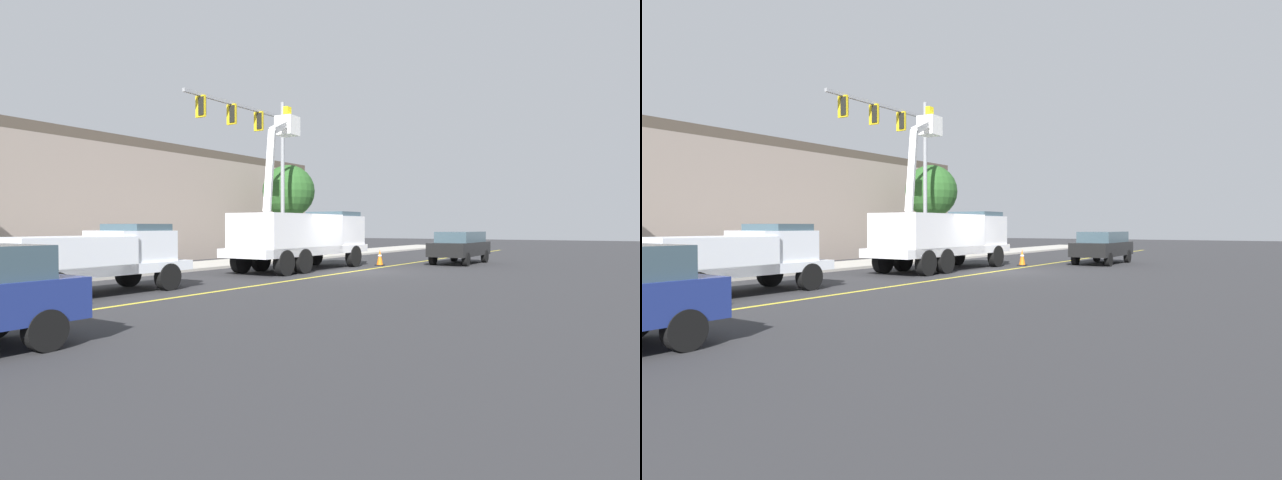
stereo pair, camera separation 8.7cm
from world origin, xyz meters
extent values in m
plane|color=#2D2D30|center=(0.00, 0.00, 0.00)|extent=(120.00, 120.00, 0.00)
cube|color=#B2ADA3|center=(0.52, 7.65, 0.06)|extent=(60.11, 7.68, 0.12)
cube|color=yellow|center=(0.00, 0.00, 0.00)|extent=(49.89, 3.57, 0.01)
cube|color=white|center=(-0.25, 2.44, 0.90)|extent=(8.35, 3.05, 0.36)
cube|color=white|center=(2.37, 2.26, 1.67)|extent=(2.78, 2.52, 1.60)
cube|color=#384C56|center=(2.57, 2.25, 2.37)|extent=(1.94, 2.22, 0.64)
cube|color=white|center=(-1.23, 2.51, 1.62)|extent=(5.41, 2.85, 1.80)
cube|color=white|center=(-2.31, 2.74, 4.32)|extent=(1.14, 0.61, 3.56)
cube|color=white|center=(-0.67, 3.27, 6.48)|extent=(2.63, 1.09, 1.09)
cube|color=white|center=(0.56, 3.67, 6.74)|extent=(0.90, 0.90, 0.90)
cube|color=yellow|center=(0.56, 3.67, 7.34)|extent=(0.36, 0.24, 0.60)
cylinder|color=black|center=(2.69, 3.37, 0.52)|extent=(1.06, 0.41, 1.04)
cylinder|color=black|center=(2.54, 1.12, 0.52)|extent=(1.06, 0.41, 1.04)
cylinder|color=black|center=(-1.64, 3.67, 0.52)|extent=(1.06, 0.41, 1.04)
cylinder|color=black|center=(-1.80, 1.42, 0.52)|extent=(1.06, 0.41, 1.04)
cylinder|color=black|center=(-2.95, 3.76, 0.52)|extent=(1.06, 0.41, 1.04)
cylinder|color=black|center=(-3.11, 1.51, 0.52)|extent=(1.06, 0.41, 1.04)
cube|color=white|center=(-10.64, 3.15, 0.75)|extent=(5.73, 2.48, 0.30)
cube|color=white|center=(-9.41, 3.07, 1.30)|extent=(2.14, 2.06, 1.10)
cube|color=#384C56|center=(-9.21, 3.06, 1.78)|extent=(1.46, 1.85, 0.56)
cube|color=white|center=(-11.65, 3.22, 1.15)|extent=(3.50, 2.32, 1.10)
cylinder|color=black|center=(-8.73, 3.97, 0.42)|extent=(0.86, 0.36, 0.84)
cylinder|color=black|center=(-8.86, 2.08, 0.42)|extent=(0.86, 0.36, 0.84)
cylinder|color=black|center=(-12.42, 4.22, 0.42)|extent=(0.86, 0.36, 0.84)
cylinder|color=black|center=(-12.55, 2.34, 0.42)|extent=(0.86, 0.36, 0.84)
cube|color=black|center=(7.22, -2.85, 0.79)|extent=(4.92, 2.22, 0.70)
cube|color=#384C56|center=(7.37, -2.86, 1.39)|extent=(3.56, 1.90, 0.60)
cylinder|color=black|center=(5.53, -3.60, 0.34)|extent=(0.69, 0.29, 0.68)
cylinder|color=black|center=(5.65, -1.89, 0.34)|extent=(0.69, 0.29, 0.68)
cylinder|color=black|center=(8.79, -3.82, 0.34)|extent=(0.69, 0.29, 0.68)
cylinder|color=black|center=(8.91, -2.11, 0.34)|extent=(0.69, 0.29, 0.68)
cylinder|color=black|center=(-15.80, -2.14, 0.34)|extent=(0.69, 0.29, 0.68)
cube|color=black|center=(-12.78, 1.38, 0.02)|extent=(0.40, 0.40, 0.04)
cone|color=orange|center=(-12.78, 1.38, 0.43)|extent=(0.32, 0.32, 0.77)
cylinder|color=white|center=(-12.78, 1.38, 0.50)|extent=(0.20, 0.20, 0.08)
cube|color=black|center=(4.00, 0.35, 0.02)|extent=(0.40, 0.40, 0.04)
cone|color=orange|center=(4.00, 0.35, 0.43)|extent=(0.32, 0.32, 0.78)
cylinder|color=white|center=(4.00, 0.35, 0.51)|extent=(0.20, 0.20, 0.08)
cylinder|color=gray|center=(4.36, 6.39, 4.46)|extent=(0.22, 0.22, 8.91)
cube|color=gray|center=(0.69, 6.64, 8.07)|extent=(7.35, 0.66, 0.16)
cube|color=gold|center=(2.26, 6.53, 7.52)|extent=(0.16, 0.57, 1.00)
cube|color=black|center=(2.26, 6.43, 7.52)|extent=(0.22, 0.33, 0.84)
cube|color=gold|center=(0.17, 6.68, 7.52)|extent=(0.16, 0.57, 1.00)
cube|color=black|center=(0.16, 6.58, 7.52)|extent=(0.22, 0.33, 0.84)
cube|color=gold|center=(-1.93, 6.82, 7.52)|extent=(0.16, 0.57, 1.00)
cube|color=black|center=(-1.94, 6.72, 7.52)|extent=(0.22, 0.33, 0.84)
cube|color=gray|center=(2.72, 15.82, 3.04)|extent=(24.06, 10.23, 6.09)
cube|color=#4C4238|center=(2.72, 15.82, 6.34)|extent=(24.06, 10.23, 0.50)
cylinder|color=brown|center=(7.80, 8.16, 1.52)|extent=(0.32, 0.32, 3.03)
sphere|color=#285623|center=(7.80, 8.16, 4.20)|extent=(3.32, 3.32, 3.32)
camera|label=1|loc=(-21.12, -10.05, 2.00)|focal=30.19mm
camera|label=2|loc=(-21.08, -10.13, 2.00)|focal=30.19mm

